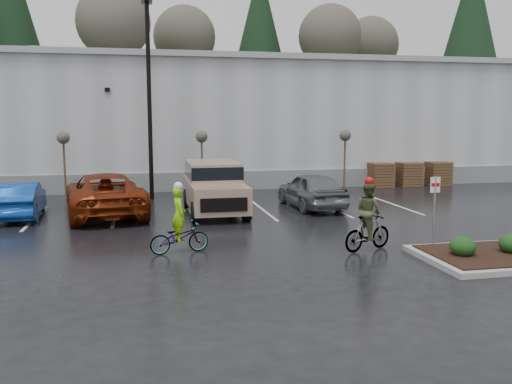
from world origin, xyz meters
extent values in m
plane|color=black|center=(0.00, 0.00, 0.00)|extent=(120.00, 120.00, 0.00)
cube|color=#A7AAAB|center=(0.00, 22.00, 3.50)|extent=(60.00, 15.00, 7.00)
cube|color=slate|center=(0.00, 14.45, 0.50)|extent=(60.00, 0.12, 1.00)
cube|color=#999B9E|center=(0.00, 22.00, 7.05)|extent=(60.50, 15.50, 0.30)
cube|color=#1F3F1A|center=(0.00, 45.00, 3.00)|extent=(80.00, 25.00, 6.00)
cylinder|color=black|center=(-4.00, 12.00, 4.50)|extent=(0.20, 0.20, 9.00)
cylinder|color=#44331B|center=(-8.00, 13.00, 1.40)|extent=(0.10, 0.10, 2.80)
sphere|color=#433D36|center=(-8.00, 13.00, 2.90)|extent=(0.60, 0.60, 0.60)
cylinder|color=#44331B|center=(-1.50, 13.00, 1.40)|extent=(0.10, 0.10, 2.80)
sphere|color=#433D36|center=(-1.50, 13.00, 2.90)|extent=(0.60, 0.60, 0.60)
cylinder|color=#44331B|center=(6.00, 13.00, 1.40)|extent=(0.10, 0.10, 2.80)
sphere|color=#433D36|center=(6.00, 13.00, 2.90)|extent=(0.60, 0.60, 0.60)
cube|color=#44331B|center=(8.50, 14.00, 0.68)|extent=(1.20, 1.20, 1.35)
cube|color=#44331B|center=(10.20, 14.00, 0.68)|extent=(1.20, 1.20, 1.35)
cube|color=#44331B|center=(12.00, 14.00, 0.68)|extent=(1.20, 1.20, 1.35)
ellipsoid|color=#123512|center=(4.00, -1.00, 0.41)|extent=(0.70, 0.70, 0.52)
ellipsoid|color=#123512|center=(5.50, -1.00, 0.41)|extent=(0.70, 0.70, 0.52)
cylinder|color=gray|center=(3.80, 0.20, 1.10)|extent=(0.05, 0.05, 2.20)
cube|color=white|center=(3.80, 0.20, 1.95)|extent=(0.30, 0.02, 0.45)
cube|color=red|center=(3.80, 0.19, 1.95)|extent=(0.26, 0.02, 0.10)
imported|color=navy|center=(-9.06, 8.29, 0.69)|extent=(1.71, 4.29, 1.39)
imported|color=maroon|center=(-5.87, 8.14, 0.85)|extent=(3.63, 6.43, 1.70)
imported|color=slate|center=(2.64, 8.16, 0.77)|extent=(2.15, 4.64, 1.54)
imported|color=#3F3F44|center=(-3.42, 1.50, 0.45)|extent=(1.78, 0.91, 0.89)
imported|color=#82D10B|center=(-3.42, 1.50, 1.13)|extent=(0.48, 0.63, 1.56)
sphere|color=silver|center=(-3.42, 1.50, 1.93)|extent=(0.26, 0.26, 0.26)
imported|color=#3F3F44|center=(1.98, 0.68, 0.52)|extent=(1.74, 1.06, 1.04)
imported|color=#424826|center=(1.98, 0.68, 1.17)|extent=(0.70, 0.90, 1.64)
sphere|color=#990C0C|center=(1.98, 0.68, 2.04)|extent=(0.27, 0.27, 0.27)
camera|label=1|loc=(-4.39, -13.77, 3.89)|focal=38.00mm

